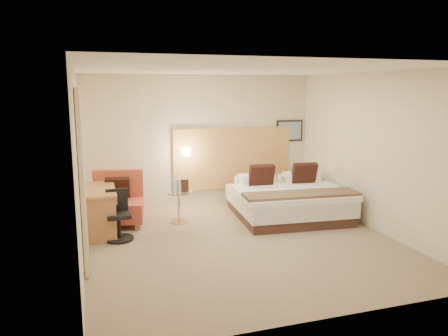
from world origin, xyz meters
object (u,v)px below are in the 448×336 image
object	(u,v)px
side_table	(179,205)
desk	(100,198)
desk_chair	(119,219)
bed	(287,200)
lounge_chair	(118,204)

from	to	relation	value
side_table	desk	world-z (taller)	desk
desk_chair	bed	bearing A→B (deg)	6.49
bed	desk	bearing A→B (deg)	178.51
bed	desk_chair	xyz separation A→B (m)	(-3.17, -0.36, 0.01)
bed	desk	size ratio (longest dim) A/B	1.75
lounge_chair	desk_chair	xyz separation A→B (m)	(-0.05, -0.84, -0.05)
bed	lounge_chair	xyz separation A→B (m)	(-3.12, 0.47, 0.06)
bed	side_table	bearing A→B (deg)	172.97
lounge_chair	desk_chair	bearing A→B (deg)	-93.50
side_table	bed	bearing A→B (deg)	-7.03
lounge_chair	side_table	bearing A→B (deg)	-11.68
side_table	desk_chair	bearing A→B (deg)	-151.27
bed	desk_chair	size ratio (longest dim) A/B	2.69
bed	lounge_chair	size ratio (longest dim) A/B	2.12
desk	desk_chair	world-z (taller)	desk_chair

